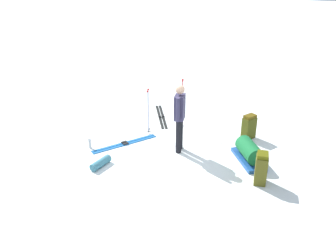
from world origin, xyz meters
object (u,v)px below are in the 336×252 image
gear_sled (249,153)px  thermos_bottle (90,143)px  ski_pair_far (161,116)px  ski_pair_near (125,144)px  backpack_bright (261,168)px  ski_poles_planted_far (148,109)px  ski_poles_planted_near (182,101)px  sleeping_mat_rolled (101,163)px  skier_standing (180,115)px  backpack_large_dark (249,127)px

gear_sled → thermos_bottle: gear_sled is taller
gear_sled → ski_pair_far: bearing=59.8°
ski_pair_near → backpack_bright: backpack_bright is taller
ski_pair_near → ski_poles_planted_far: size_ratio=1.23×
ski_poles_planted_near → gear_sled: size_ratio=1.17×
ski_pair_near → gear_sled: (0.28, -3.10, 0.21)m
sleeping_mat_rolled → skier_standing: bearing=-46.5°
backpack_large_dark → ski_poles_planted_far: 2.69m
backpack_large_dark → ski_poles_planted_near: ski_poles_planted_near is taller
ski_pair_far → backpack_large_dark: (-0.47, -2.67, 0.31)m
sleeping_mat_rolled → ski_poles_planted_near: bearing=-20.2°
skier_standing → backpack_large_dark: (1.29, -1.48, -0.63)m
skier_standing → ski_poles_planted_far: (0.67, 1.11, -0.27)m
ski_poles_planted_near → gear_sled: ski_poles_planted_near is taller
backpack_large_dark → sleeping_mat_rolled: backpack_large_dark is taller
backpack_large_dark → thermos_bottle: bearing=118.6°
skier_standing → ski_poles_planted_near: 1.48m
skier_standing → thermos_bottle: skier_standing is taller
ski_poles_planted_near → thermos_bottle: ski_poles_planted_near is taller
ski_pair_near → ski_poles_planted_near: size_ratio=1.11×
thermos_bottle → ski_poles_planted_near: bearing=-39.6°
ski_poles_planted_far → thermos_bottle: 1.78m
skier_standing → ski_pair_near: size_ratio=1.12×
ski_pair_far → sleeping_mat_rolled: (-3.11, 0.23, 0.08)m
backpack_bright → gear_sled: size_ratio=0.61×
ski_poles_planted_far → sleeping_mat_rolled: 2.13m
ski_pair_near → backpack_bright: bearing=-98.8°
ski_pair_far → ski_poles_planted_near: bearing=-114.5°
ski_pair_far → skier_standing: bearing=-146.1°
skier_standing → gear_sled: size_ratio=1.45×
ski_pair_far → sleeping_mat_rolled: sleeping_mat_rolled is taller
ski_pair_near → thermos_bottle: size_ratio=5.82×
backpack_bright → gear_sled: bearing=24.3°
backpack_bright → ski_poles_planted_far: 3.47m
ski_pair_near → backpack_large_dark: size_ratio=2.31×
ski_pair_near → skier_standing: bearing=-82.5°
ski_poles_planted_near → sleeping_mat_rolled: 3.01m
skier_standing → ski_pair_near: skier_standing is taller
ski_poles_planted_far → sleeping_mat_rolled: size_ratio=2.24×
ski_pair_near → gear_sled: gear_sled is taller
skier_standing → sleeping_mat_rolled: size_ratio=3.09×
ski_poles_planted_near → gear_sled: (-1.32, -2.09, -0.53)m
ski_pair_far → sleeping_mat_rolled: 3.12m
ski_poles_planted_far → gear_sled: bearing=-101.7°
backpack_large_dark → ski_poles_planted_near: size_ratio=0.48×
sleeping_mat_rolled → ski_pair_far: bearing=-4.3°
backpack_bright → gear_sled: 0.90m
skier_standing → ski_poles_planted_far: skier_standing is taller
skier_standing → ski_pair_far: (1.76, 1.19, -0.94)m
ski_pair_near → ski_poles_planted_far: bearing=-19.1°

